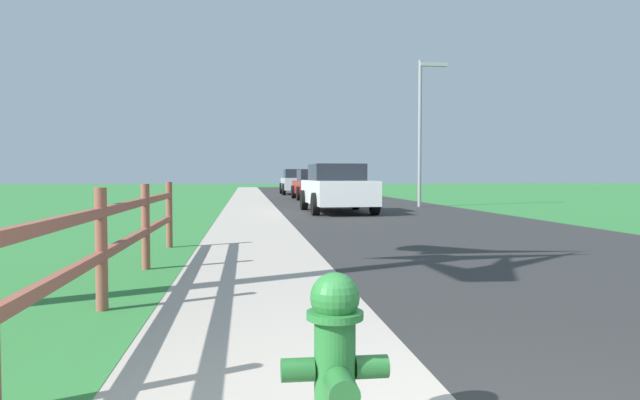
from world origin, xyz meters
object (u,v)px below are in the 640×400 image
object	(u,v)px
street_lamp	(423,119)
parked_suv_white	(337,188)
fire_hydrant	(335,355)
parked_car_silver	(296,182)
parked_car_red	(314,184)

from	to	relation	value
street_lamp	parked_suv_white	bearing A→B (deg)	-143.51
fire_hydrant	parked_car_silver	world-z (taller)	parked_car_silver
fire_hydrant	parked_suv_white	distance (m)	16.95
parked_suv_white	street_lamp	size ratio (longest dim) A/B	0.84
parked_suv_white	parked_car_red	world-z (taller)	parked_suv_white
parked_car_red	parked_car_silver	distance (m)	7.97
parked_suv_white	street_lamp	distance (m)	5.52
fire_hydrant	parked_car_red	bearing A→B (deg)	83.47
parked_car_red	parked_car_silver	xyz separation A→B (m)	(-0.29, 7.96, 0.07)
parked_car_silver	parked_car_red	bearing A→B (deg)	-87.89
parked_car_red	street_lamp	bearing A→B (deg)	-66.57
fire_hydrant	parked_car_red	size ratio (longest dim) A/B	0.18
fire_hydrant	parked_suv_white	size ratio (longest dim) A/B	0.16
parked_car_red	parked_car_silver	size ratio (longest dim) A/B	0.88
parked_car_red	street_lamp	xyz separation A→B (m)	(3.39, -7.83, 2.70)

